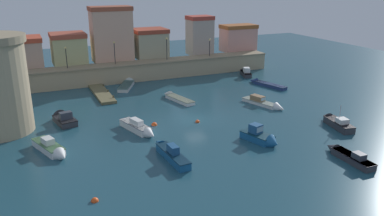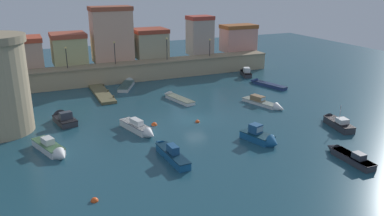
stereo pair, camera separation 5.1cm
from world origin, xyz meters
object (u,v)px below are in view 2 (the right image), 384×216
object	(u,v)px
moored_boat_3	(175,98)
moored_boat_4	(128,84)
moored_boat_0	(347,155)
moored_boat_11	(52,149)
moored_boat_1	(336,122)
moored_boat_8	(261,137)
quay_lamp_0	(66,54)
moored_boat_5	(139,128)
mooring_buoy_2	(154,125)
quay_lamp_2	(167,45)
mooring_buoy_1	(95,201)
quay_lamp_3	(210,44)
moored_boat_7	(264,84)
mooring_buoy_0	(197,122)
moored_boat_9	(266,103)
moored_boat_2	(169,152)
quay_lamp_1	(115,49)
moored_boat_10	(245,72)
moored_boat_6	(63,118)

from	to	relation	value
moored_boat_3	moored_boat_4	xyz separation A→B (m)	(-4.23, 9.84, 0.04)
moored_boat_0	moored_boat_11	xyz separation A→B (m)	(-25.54, 12.88, 0.06)
moored_boat_1	moored_boat_8	distance (m)	10.60
quay_lamp_0	moored_boat_11	distance (m)	26.01
moored_boat_5	mooring_buoy_2	bearing A→B (deg)	106.31
quay_lamp_2	mooring_buoy_2	distance (m)	24.60
moored_boat_3	moored_boat_11	xyz separation A→B (m)	(-17.71, -11.78, 0.18)
mooring_buoy_1	quay_lamp_3	bearing A→B (deg)	52.25
moored_boat_8	moored_boat_7	bearing A→B (deg)	129.14
quay_lamp_0	moored_boat_4	distance (m)	10.50
quay_lamp_0	quay_lamp_3	xyz separation A→B (m)	(24.88, 0.00, -0.16)
moored_boat_4	mooring_buoy_0	distance (m)	19.81
moored_boat_0	mooring_buoy_2	xyz separation A→B (m)	(-13.86, 16.11, -0.40)
moored_boat_8	moored_boat_9	size ratio (longest dim) A/B	0.69
quay_lamp_0	moored_boat_8	distance (m)	35.17
quay_lamp_0	moored_boat_1	xyz separation A→B (m)	(26.08, -30.70, -4.75)
moored_boat_2	moored_boat_8	distance (m)	10.12
moored_boat_9	quay_lamp_0	bearing A→B (deg)	-149.54
moored_boat_7	moored_boat_9	xyz separation A→B (m)	(-5.94, -9.10, 0.08)
quay_lamp_1	mooring_buoy_2	distance (m)	22.55
quay_lamp_2	moored_boat_8	xyz separation A→B (m)	(-1.16, -31.22, -4.95)
mooring_buoy_2	moored_boat_9	bearing A→B (deg)	2.84
quay_lamp_1	moored_boat_3	world-z (taller)	quay_lamp_1
moored_boat_10	moored_boat_5	bearing A→B (deg)	144.77
moored_boat_5	moored_boat_11	distance (m)	9.64
moored_boat_6	quay_lamp_2	bearing A→B (deg)	-61.76
quay_lamp_0	moored_boat_6	world-z (taller)	quay_lamp_0
moored_boat_2	moored_boat_3	world-z (taller)	moored_boat_2
moored_boat_2	mooring_buoy_0	bearing A→B (deg)	-43.65
moored_boat_7	moored_boat_8	world-z (taller)	moored_boat_8
quay_lamp_3	moored_boat_7	world-z (taller)	quay_lamp_3
quay_lamp_1	moored_boat_6	xyz separation A→B (m)	(-10.44, -16.42, -4.97)
moored_boat_11	mooring_buoy_1	xyz separation A→B (m)	(2.14, -10.57, -0.46)
moored_boat_0	moored_boat_2	world-z (taller)	moored_boat_2
quay_lamp_0	moored_boat_6	distance (m)	17.33
moored_boat_8	mooring_buoy_2	distance (m)	12.77
moored_boat_10	moored_boat_0	bearing A→B (deg)	-176.70
quay_lamp_1	moored_boat_8	distance (m)	32.57
moored_boat_0	mooring_buoy_2	bearing A→B (deg)	41.81
mooring_buoy_0	mooring_buoy_1	distance (m)	19.33
moored_boat_1	mooring_buoy_2	distance (m)	21.20
moored_boat_4	mooring_buoy_2	world-z (taller)	moored_boat_4
moored_boat_3	moored_boat_6	xyz separation A→B (m)	(-15.67, -3.09, 0.19)
moored_boat_2	moored_boat_3	distance (m)	18.88
moored_boat_8	mooring_buoy_1	distance (m)	18.77
moored_boat_5	moored_boat_11	world-z (taller)	moored_boat_11
quay_lamp_2	moored_boat_4	xyz separation A→B (m)	(-8.05, -3.48, -5.17)
moored_boat_1	moored_boat_6	world-z (taller)	moored_boat_1
quay_lamp_1	moored_boat_10	distance (m)	23.05
mooring_buoy_2	mooring_buoy_0	bearing A→B (deg)	-12.76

